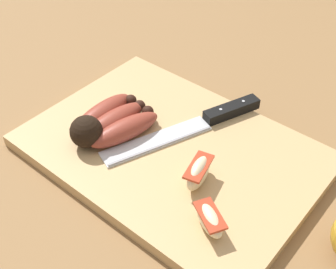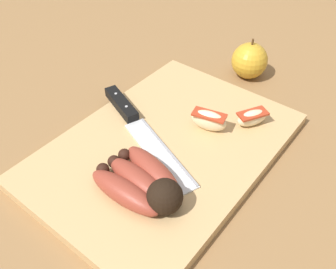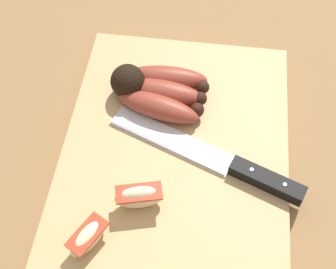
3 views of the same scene
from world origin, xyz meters
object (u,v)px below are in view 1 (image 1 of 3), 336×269
banana_bunch (109,123)px  apple_wedge_near (198,172)px  chefs_knife (207,120)px  apple_wedge_middle (210,219)px

banana_bunch → apple_wedge_near: banana_bunch is taller
chefs_knife → apple_wedge_middle: (-0.12, 0.16, 0.01)m
banana_bunch → apple_wedge_middle: 0.23m
apple_wedge_near → chefs_knife: bearing=-59.3°
banana_bunch → apple_wedge_near: 0.17m
banana_bunch → apple_wedge_near: (-0.17, -0.00, 0.00)m
banana_bunch → chefs_knife: bearing=-132.3°
banana_bunch → apple_wedge_middle: (-0.23, 0.05, -0.00)m
apple_wedge_near → apple_wedge_middle: apple_wedge_near is taller
chefs_knife → banana_bunch: bearing=47.7°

